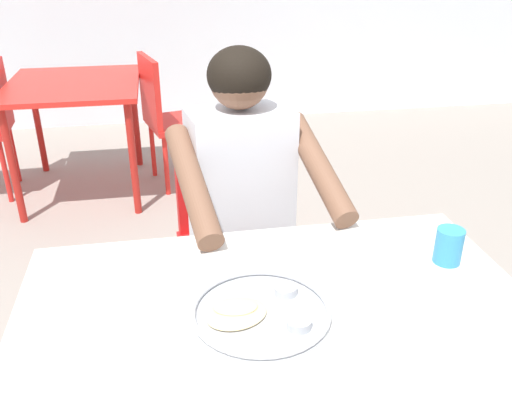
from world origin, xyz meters
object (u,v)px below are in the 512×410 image
thali_tray (260,311)px  chair_red_right (169,113)px  table_background_red (75,96)px  drinking_cup (449,245)px  diner_foreground (249,201)px  chair_foreground (233,232)px  table_foreground (277,334)px

thali_tray → chair_red_right: size_ratio=0.38×
table_background_red → drinking_cup: bearing=-62.0°
table_background_red → diner_foreground: bearing=-67.2°
chair_foreground → diner_foreground: bearing=-83.4°
thali_tray → drinking_cup: drinking_cup is taller
table_foreground → diner_foreground: size_ratio=1.01×
table_foreground → chair_foreground: bearing=89.5°
drinking_cup → chair_foreground: bearing=124.9°
table_foreground → chair_red_right: 2.49m
thali_tray → chair_red_right: (-0.13, 2.50, -0.25)m
thali_tray → chair_red_right: 2.51m
table_foreground → chair_foreground: size_ratio=1.46×
chair_foreground → diner_foreground: size_ratio=0.69×
thali_tray → chair_foreground: 0.87m
thali_tray → chair_red_right: bearing=93.1°
drinking_cup → chair_foreground: chair_foreground is taller
thali_tray → diner_foreground: bearing=82.9°
table_background_red → chair_foreground: bearing=-65.2°
diner_foreground → chair_red_right: diner_foreground is taller
table_foreground → table_background_red: 2.57m
diner_foreground → thali_tray: bearing=-97.1°
thali_tray → diner_foreground: 0.61m
table_foreground → chair_red_right: (-0.18, 2.48, -0.17)m
table_foreground → diner_foreground: 0.60m
thali_tray → chair_foreground: (0.05, 0.83, -0.25)m
table_background_red → chair_red_right: chair_red_right is taller
table_foreground → table_background_red: bearing=107.0°
thali_tray → table_background_red: size_ratio=0.35×
chair_foreground → chair_red_right: size_ratio=0.98×
drinking_cup → chair_red_right: size_ratio=0.11×
drinking_cup → diner_foreground: bearing=134.1°
thali_tray → chair_foreground: size_ratio=0.38×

